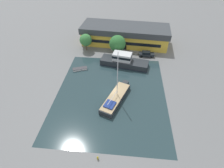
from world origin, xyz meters
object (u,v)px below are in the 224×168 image
at_px(quay_tree_by_water, 86,40).
at_px(sailboat_moored, 116,98).
at_px(motor_cruiser, 124,61).
at_px(small_dinghy, 80,69).
at_px(quay_tree_near_building, 117,44).
at_px(parked_car, 146,54).
at_px(warehouse_building, 125,34).

bearing_deg(quay_tree_by_water, sailboat_moored, -62.62).
relative_size(motor_cruiser, small_dinghy, 3.37).
height_order(quay_tree_near_building, motor_cruiser, quay_tree_near_building).
bearing_deg(small_dinghy, sailboat_moored, 25.53).
bearing_deg(sailboat_moored, parked_car, 88.75).
relative_size(quay_tree_by_water, motor_cruiser, 0.39).
xyz_separation_m(sailboat_moored, motor_cruiser, (1.13, 14.62, 0.65)).
distance_m(quay_tree_near_building, sailboat_moored, 19.88).
bearing_deg(small_dinghy, parked_car, 95.71).
height_order(sailboat_moored, small_dinghy, sailboat_moored).
height_order(quay_tree_near_building, parked_car, quay_tree_near_building).
xyz_separation_m(warehouse_building, small_dinghy, (-11.99, -17.63, -2.83)).
height_order(quay_tree_by_water, motor_cruiser, quay_tree_by_water).
bearing_deg(quay_tree_near_building, parked_car, 4.19).
bearing_deg(motor_cruiser, quay_tree_near_building, 35.19).
height_order(warehouse_building, sailboat_moored, sailboat_moored).
height_order(quay_tree_by_water, sailboat_moored, sailboat_moored).
bearing_deg(quay_tree_by_water, quay_tree_near_building, -14.44).
distance_m(sailboat_moored, motor_cruiser, 14.68).
distance_m(motor_cruiser, small_dinghy, 12.82).
xyz_separation_m(quay_tree_near_building, motor_cruiser, (2.23, -4.90, -2.93)).
height_order(quay_tree_by_water, parked_car, quay_tree_by_water).
relative_size(quay_tree_near_building, parked_car, 1.43).
bearing_deg(small_dinghy, warehouse_building, 126.15).
distance_m(warehouse_building, sailboat_moored, 28.82).
relative_size(parked_car, motor_cruiser, 0.33).
distance_m(warehouse_building, small_dinghy, 21.51).
bearing_deg(small_dinghy, motor_cruiser, 86.45).
xyz_separation_m(warehouse_building, motor_cruiser, (0.28, -14.09, -1.72)).
bearing_deg(parked_car, quay_tree_by_water, -95.86).
relative_size(quay_tree_near_building, sailboat_moored, 0.54).
relative_size(parked_car, small_dinghy, 1.11).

